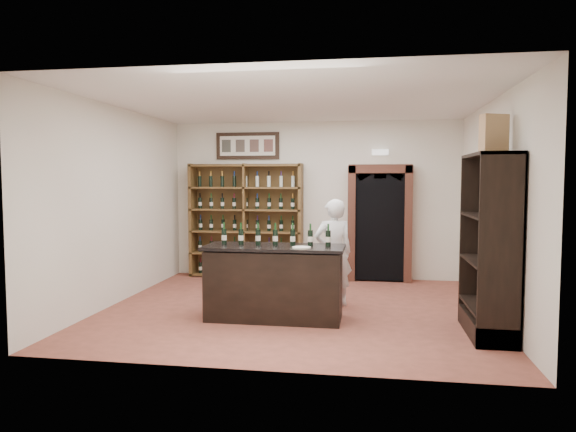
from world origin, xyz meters
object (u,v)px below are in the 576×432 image
object	(u,v)px
side_cabinet	(491,274)
shopkeeper	(333,253)
wine_crate	(494,134)
wine_shelf	(246,220)
counter_bottle_0	(224,236)
tasting_counter	(274,283)

from	to	relation	value
side_cabinet	shopkeeper	world-z (taller)	side_cabinet
side_cabinet	wine_crate	distance (m)	1.67
wine_shelf	counter_bottle_0	world-z (taller)	wine_shelf
shopkeeper	wine_crate	bearing A→B (deg)	128.78
tasting_counter	counter_bottle_0	world-z (taller)	counter_bottle_0
wine_shelf	wine_crate	distance (m)	5.18
wine_shelf	shopkeeper	world-z (taller)	wine_shelf
wine_shelf	side_cabinet	world-z (taller)	same
side_cabinet	wine_crate	size ratio (longest dim) A/B	4.81
wine_shelf	tasting_counter	size ratio (longest dim) A/B	1.17
counter_bottle_0	shopkeeper	xyz separation A→B (m)	(1.45, 0.79, -0.31)
wine_shelf	counter_bottle_0	size ratio (longest dim) A/B	7.33
shopkeeper	counter_bottle_0	bearing A→B (deg)	8.11
wine_shelf	counter_bottle_0	distance (m)	2.88
wine_crate	wine_shelf	bearing A→B (deg)	116.54
tasting_counter	side_cabinet	distance (m)	2.75
counter_bottle_0	wine_crate	bearing A→B (deg)	-6.50
wine_crate	side_cabinet	bearing A→B (deg)	21.34
tasting_counter	counter_bottle_0	bearing A→B (deg)	174.07
counter_bottle_0	shopkeeper	bearing A→B (deg)	28.47
counter_bottle_0	wine_shelf	bearing A→B (deg)	97.57
shopkeeper	wine_crate	world-z (taller)	wine_crate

